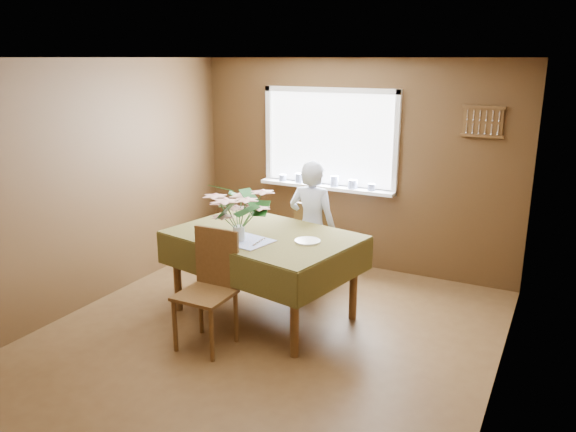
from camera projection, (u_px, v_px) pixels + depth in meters
The scene contains 15 objects.
floor at pixel (261, 341), 5.14m from camera, with size 4.50×4.50×0.00m, color #4C331A.
ceiling at pixel (256, 57), 4.46m from camera, with size 4.50×4.50×0.00m, color white.
wall_back at pixel (353, 166), 6.72m from camera, with size 4.00×4.00×0.00m, color brown.
wall_front at pixel (38, 311), 2.87m from camera, with size 4.00×4.00×0.00m, color brown.
wall_left at pixel (88, 186), 5.68m from camera, with size 4.50×4.50×0.00m, color brown.
wall_right at pixel (506, 243), 3.92m from camera, with size 4.50×4.50×0.00m, color brown.
window_assembly at pixel (328, 156), 6.78m from camera, with size 1.72×0.20×1.22m.
spoon_rack at pixel (483, 122), 5.89m from camera, with size 0.44×0.05×0.33m.
dining_table at pixel (263, 244), 5.47m from camera, with size 1.96×1.52×0.86m.
chair_far at pixel (316, 241), 6.26m from camera, with size 0.45×0.45×0.97m.
chair_near at pixel (210, 284), 4.97m from camera, with size 0.45×0.45×1.05m.
seated_woman at pixel (312, 227), 6.08m from camera, with size 0.53×0.35×1.46m, color white.
flower_bouquet at pixel (238, 208), 5.15m from camera, with size 0.57×0.57×0.48m.
side_plate at pixel (308, 241), 5.20m from camera, with size 0.24×0.24×0.01m, color white.
table_knife at pixel (259, 242), 5.17m from camera, with size 0.02×0.24×0.00m, color silver.
Camera 1 is at (2.34, -4.00, 2.50)m, focal length 35.00 mm.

